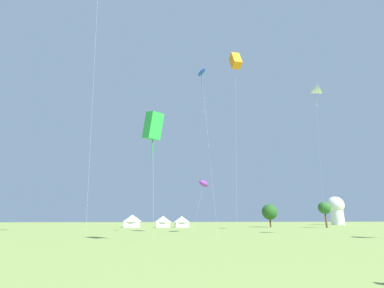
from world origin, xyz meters
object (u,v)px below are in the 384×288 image
Objects in this scene: kite_purple_parafoil at (204,184)px; festival_tent_center at (163,221)px; kite_blue_parafoil at (202,73)px; tree_distant_left at (324,208)px; festival_tent_right at (182,221)px; kite_white_delta at (315,91)px; kite_orange_box at (235,61)px; festival_tent_left at (132,220)px; kite_green_box at (153,126)px; observatory_dome at (336,209)px; tree_distant_right at (270,212)px.

festival_tent_center is at bearing 99.51° from kite_purple_parafoil.
tree_distant_left is (37.42, 26.50, -20.15)m from kite_blue_parafoil.
kite_blue_parafoil reaches higher than festival_tent_right.
festival_tent_right is at bearing 126.94° from kite_white_delta.
kite_orange_box reaches higher than kite_purple_parafoil.
festival_tent_left is at bearing 180.00° from festival_tent_center.
festival_tent_left is (-13.42, 30.88, -6.19)m from kite_purple_parafoil.
kite_purple_parafoil is (1.67, 7.30, -17.00)m from kite_blue_parafoil.
kite_purple_parafoil is at bearing 77.13° from kite_blue_parafoil.
kite_purple_parafoil is 20.71m from kite_green_box.
observatory_dome is at bearing 17.00° from festival_tent_center.
kite_orange_box reaches higher than kite_blue_parafoil.
kite_purple_parafoil is at bearing 63.41° from kite_green_box.
festival_tent_left is 0.82× the size of tree_distant_right.
festival_tent_center is 0.70× the size of tree_distant_left.
kite_green_box reaches higher than festival_tent_right.
festival_tent_left is at bearing 111.82° from kite_orange_box.
festival_tent_center is at bearing 101.33° from kite_orange_box.
observatory_dome is (40.59, 52.31, -21.43)m from kite_white_delta.
kite_white_delta is at bearing 28.91° from kite_green_box.
tree_distant_left is at bearing -18.10° from festival_tent_right.
festival_tent_center is (-28.60, 31.15, -25.80)m from kite_white_delta.
kite_green_box reaches higher than festival_tent_left.
tree_distant_right is (23.83, 26.12, -3.98)m from kite_purple_parafoil.
kite_purple_parafoil is at bearing -66.51° from festival_tent_left.
kite_orange_box is at bearing -32.76° from kite_blue_parafoil.
kite_orange_box is 6.09× the size of festival_tent_right.
kite_purple_parafoil is 20.76m from kite_orange_box.
kite_green_box is at bearing -85.01° from festival_tent_left.
festival_tent_right is at bearing 79.47° from kite_green_box.
kite_blue_parafoil is 18.93m from kite_green_box.
festival_tent_center is 5.17m from festival_tent_right.
tree_distant_left is at bearing -30.15° from tree_distant_right.
tree_distant_right is (23.83, -4.76, 2.43)m from festival_tent_right.
tree_distant_right is at bearing -9.32° from festival_tent_center.
kite_blue_parafoil is 3.93× the size of tree_distant_left.
kite_orange_box is 4.19× the size of tree_distant_left.
observatory_dome is at bearing 49.29° from tree_distant_left.
kite_blue_parafoil is 44.82m from festival_tent_right.
observatory_dome is at bearing 43.86° from kite_green_box.
kite_green_box is 50.95m from festival_tent_right.
kite_green_box reaches higher than kite_purple_parafoil.
observatory_dome is at bearing 32.82° from tree_distant_right.
kite_green_box is 55.78m from tree_distant_right.
kite_green_box is at bearing -136.14° from observatory_dome.
observatory_dome reaches higher than festival_tent_right.
kite_white_delta reaches higher than kite_green_box.
kite_green_box is at bearing -147.15° from kite_orange_box.
festival_tent_center is 72.48m from observatory_dome.
festival_tent_center is 0.74× the size of tree_distant_right.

